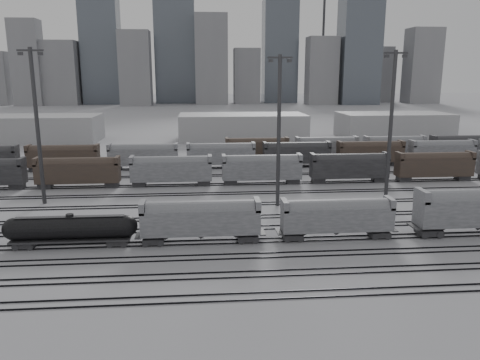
{
  "coord_description": "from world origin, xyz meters",
  "views": [
    {
      "loc": [
        -3.53,
        -54.13,
        20.46
      ],
      "look_at": [
        2.66,
        18.1,
        4.0
      ],
      "focal_mm": 35.0,
      "sensor_mm": 36.0,
      "label": 1
    }
  ],
  "objects": [
    {
      "name": "hopper_car_c",
      "position": [
        32.33,
        1.0,
        3.68
      ],
      "size": [
        16.65,
        3.31,
        5.96
      ],
      "color": "black",
      "rests_on": "ground"
    },
    {
      "name": "ground",
      "position": [
        0.0,
        0.0,
        0.0
      ],
      "size": [
        900.0,
        900.0,
        0.0
      ],
      "primitive_type": "plane",
      "color": "#B1B1B6",
      "rests_on": "ground"
    },
    {
      "name": "light_mast_b",
      "position": [
        -28.85,
        21.27,
        12.97
      ],
      "size": [
        3.91,
        0.63,
        24.44
      ],
      "color": "#353537",
      "rests_on": "ground"
    },
    {
      "name": "hopper_car_a",
      "position": [
        -3.66,
        1.0,
        3.24
      ],
      "size": [
        14.66,
        2.91,
        5.24
      ],
      "color": "black",
      "rests_on": "ground"
    },
    {
      "name": "crane_right",
      "position": [
        91.26,
        305.0,
        57.39
      ],
      "size": [
        42.0,
        1.8,
        100.0
      ],
      "color": "#353537",
      "rests_on": "ground"
    },
    {
      "name": "warehouse_left",
      "position": [
        -60.0,
        95.0,
        4.0
      ],
      "size": [
        50.0,
        18.0,
        8.0
      ],
      "primitive_type": "cube",
      "color": "#A5A6A8",
      "rests_on": "ground"
    },
    {
      "name": "warehouse_right",
      "position": [
        60.0,
        95.0,
        4.0
      ],
      "size": [
        35.0,
        18.0,
        8.0
      ],
      "primitive_type": "cube",
      "color": "#A5A6A8",
      "rests_on": "ground"
    },
    {
      "name": "skyline",
      "position": [
        10.84,
        280.0,
        34.73
      ],
      "size": [
        316.0,
        22.4,
        95.0
      ],
      "color": "gray",
      "rests_on": "ground"
    },
    {
      "name": "warehouse_mid",
      "position": [
        10.0,
        95.0,
        4.0
      ],
      "size": [
        40.0,
        18.0,
        8.0
      ],
      "primitive_type": "cube",
      "color": "#A5A6A8",
      "rests_on": "ground"
    },
    {
      "name": "crane_left",
      "position": [
        -28.74,
        305.0,
        57.39
      ],
      "size": [
        42.0,
        1.8,
        100.0
      ],
      "color": "#353537",
      "rests_on": "ground"
    },
    {
      "name": "bg_string_mid",
      "position": [
        18.0,
        48.0,
        2.8
      ],
      "size": [
        151.0,
        3.0,
        5.6
      ],
      "color": "black",
      "rests_on": "ground"
    },
    {
      "name": "bg_string_far",
      "position": [
        35.5,
        56.0,
        2.8
      ],
      "size": [
        66.0,
        3.0,
        5.6
      ],
      "color": "#44362B",
      "rests_on": "ground"
    },
    {
      "name": "tracks",
      "position": [
        0.0,
        17.5,
        0.08
      ],
      "size": [
        220.0,
        71.5,
        0.16
      ],
      "color": "black",
      "rests_on": "ground"
    },
    {
      "name": "light_mast_d",
      "position": [
        27.33,
        19.36,
        12.83
      ],
      "size": [
        3.87,
        0.62,
        24.18
      ],
      "color": "#353537",
      "rests_on": "ground"
    },
    {
      "name": "hopper_car_b",
      "position": [
        13.47,
        1.0,
        3.12
      ],
      "size": [
        14.1,
        2.8,
        5.04
      ],
      "color": "black",
      "rests_on": "ground"
    },
    {
      "name": "tank_car_b",
      "position": [
        -19.29,
        1.0,
        2.27
      ],
      "size": [
        15.9,
        2.65,
        3.93
      ],
      "color": "black",
      "rests_on": "ground"
    },
    {
      "name": "bg_string_near",
      "position": [
        8.0,
        32.0,
        2.8
      ],
      "size": [
        151.0,
        3.0,
        5.6
      ],
      "color": "gray",
      "rests_on": "ground"
    },
    {
      "name": "light_mast_c",
      "position": [
        8.56,
        16.91,
        12.37
      ],
      "size": [
        3.73,
        0.6,
        23.33
      ],
      "color": "#353537",
      "rests_on": "ground"
    }
  ]
}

